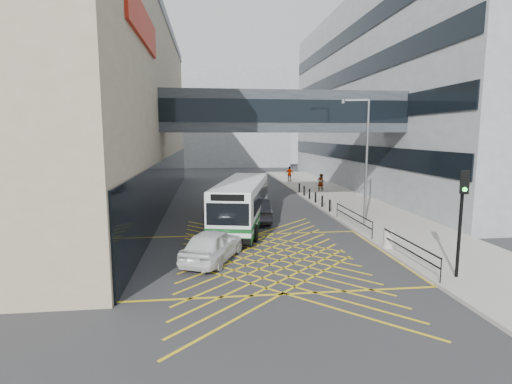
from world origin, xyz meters
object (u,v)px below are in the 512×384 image
object	(u,v)px
car_dark	(256,210)
pedestrian_a	(321,182)
street_lamp	(364,154)
bus	(242,202)
litter_bin	(388,239)
car_white	(213,245)
pedestrian_b	(322,182)
car_silver	(240,183)
traffic_light	(462,209)
pedestrian_c	(290,174)

from	to	relation	value
car_dark	pedestrian_a	size ratio (longest dim) A/B	2.89
street_lamp	bus	bearing A→B (deg)	-170.72
litter_bin	car_white	bearing A→B (deg)	-176.15
car_dark	pedestrian_b	distance (m)	16.47
car_dark	car_silver	size ratio (longest dim) A/B	1.17
traffic_light	litter_bin	xyz separation A→B (m)	(-0.82, 4.43, -2.36)
car_white	street_lamp	world-z (taller)	street_lamp
car_white	car_silver	xyz separation A→B (m)	(3.20, 24.36, -0.10)
car_silver	pedestrian_b	size ratio (longest dim) A/B	2.74
litter_bin	pedestrian_c	distance (m)	28.90
traffic_light	pedestrian_c	bearing A→B (deg)	112.08
traffic_light	pedestrian_a	world-z (taller)	traffic_light
car_white	traffic_light	distance (m)	10.65
car_dark	pedestrian_c	distance (m)	22.21
litter_bin	pedestrian_c	world-z (taller)	pedestrian_c
car_dark	street_lamp	xyz separation A→B (m)	(6.60, -2.26, 3.84)
bus	pedestrian_b	bearing A→B (deg)	70.71
pedestrian_c	car_silver	bearing A→B (deg)	68.97
street_lamp	pedestrian_c	distance (m)	23.69
litter_bin	pedestrian_b	size ratio (longest dim) A/B	0.57
car_dark	pedestrian_c	size ratio (longest dim) A/B	2.78
car_dark	litter_bin	xyz separation A→B (m)	(5.85, -7.72, -0.18)
street_lamp	pedestrian_a	bearing A→B (deg)	99.38
bus	pedestrian_a	world-z (taller)	bus
car_dark	bus	bearing A→B (deg)	55.07
traffic_light	pedestrian_b	xyz separation A→B (m)	(2.01, 26.14, -2.03)
car_white	traffic_light	xyz separation A→B (m)	(9.68, -3.84, 2.20)
pedestrian_c	pedestrian_b	bearing A→B (deg)	136.18
car_silver	litter_bin	bearing A→B (deg)	105.78
car_silver	bus	bearing A→B (deg)	88.40
car_silver	pedestrian_c	size ratio (longest dim) A/B	2.37
pedestrian_b	pedestrian_c	bearing A→B (deg)	85.54
car_white	car_dark	size ratio (longest dim) A/B	0.96
traffic_light	pedestrian_c	xyz separation A→B (m)	(0.04, 33.32, -1.90)
litter_bin	car_dark	bearing A→B (deg)	127.19
car_silver	pedestrian_a	bearing A→B (deg)	159.18
street_lamp	pedestrian_a	distance (m)	15.40
pedestrian_a	pedestrian_b	size ratio (longest dim) A/B	1.11
traffic_light	litter_bin	distance (m)	5.09
bus	pedestrian_c	bearing A→B (deg)	83.98
car_silver	pedestrian_c	distance (m)	8.31
pedestrian_b	litter_bin	bearing A→B (deg)	-117.23
car_silver	pedestrian_c	bearing A→B (deg)	-139.50
pedestrian_b	pedestrian_c	world-z (taller)	pedestrian_c
car_dark	car_silver	distance (m)	16.05
car_white	street_lamp	xyz separation A→B (m)	(9.60, 6.05, 3.86)
car_white	pedestrian_c	xyz separation A→B (m)	(9.72, 29.48, 0.30)
street_lamp	pedestrian_c	bearing A→B (deg)	105.02
bus	traffic_light	distance (m)	13.26
pedestrian_a	car_white	bearing A→B (deg)	55.96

